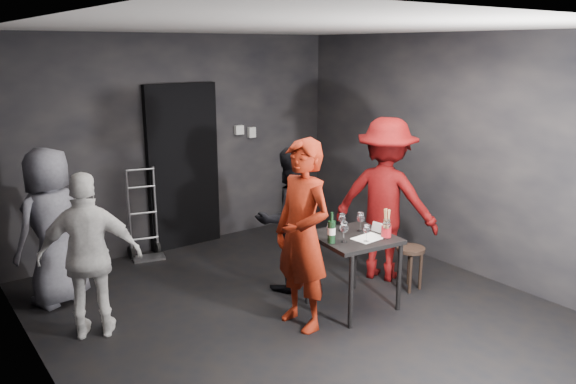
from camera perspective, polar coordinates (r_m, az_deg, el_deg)
floor at (r=5.64m, az=1.03°, el=-12.16°), size 4.50×5.00×0.02m
ceiling at (r=5.04m, az=1.17°, el=16.41°), size 4.50×5.00×0.02m
wall_back at (r=7.29m, az=-10.92°, el=4.92°), size 4.50×0.04×2.70m
wall_front at (r=3.61m, az=26.03°, el=-6.19°), size 4.50×0.04×2.70m
wall_left at (r=4.26m, az=-23.81°, el=-2.90°), size 0.04×5.00×2.70m
wall_right at (r=6.75m, az=16.51°, el=3.83°), size 0.04×5.00×2.70m
doorway at (r=7.29m, az=-10.61°, el=2.53°), size 0.95×0.10×2.10m
wallbox_upper at (r=7.63m, az=-5.00°, el=6.31°), size 0.12×0.06×0.12m
wallbox_lower at (r=7.74m, az=-3.72°, el=6.07°), size 0.10×0.06×0.14m
hand_truck at (r=7.17m, az=-14.28°, el=-4.86°), size 0.38×0.33×1.13m
tasting_table at (r=5.55m, az=6.71°, el=-5.40°), size 0.72×0.72×0.75m
stool at (r=6.16m, az=12.32°, el=-6.50°), size 0.30×0.30×0.47m
server_red at (r=5.04m, az=1.50°, el=-2.74°), size 0.55×0.79×2.08m
woman_black at (r=5.91m, az=0.14°, el=-2.57°), size 0.83×0.55×1.59m
man_maroon at (r=6.23m, az=9.94°, el=0.87°), size 1.23×1.55×2.18m
bystander_cream at (r=5.24m, az=-19.47°, el=-6.13°), size 0.99×0.77×1.52m
bystander_grey at (r=6.03m, az=-22.86°, el=-2.81°), size 0.95×0.75×1.71m
tasting_mat at (r=5.47m, az=8.17°, el=-4.64°), size 0.32×0.23×0.00m
wine_glass_a at (r=5.30m, az=5.71°, el=-3.96°), size 0.09×0.09×0.22m
wine_glass_b at (r=5.35m, az=4.35°, el=-3.90°), size 0.10×0.10×0.20m
wine_glass_c at (r=5.62m, az=5.52°, el=-2.99°), size 0.09×0.09×0.20m
wine_glass_d at (r=5.34m, az=7.99°, el=-4.08°), size 0.08×0.08×0.19m
wine_glass_e at (r=5.46m, az=9.98°, el=-3.61°), size 0.10×0.10×0.21m
wine_glass_f at (r=5.63m, az=7.38°, el=-2.93°), size 0.11×0.11×0.21m
wine_bottle at (r=5.27m, az=4.44°, el=-3.98°), size 0.07×0.07×0.30m
breadstick_cup at (r=5.49m, az=9.98°, el=-3.16°), size 0.10×0.10×0.30m
reserved_card at (r=5.66m, az=9.02°, el=-3.54°), size 0.08×0.13×0.09m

